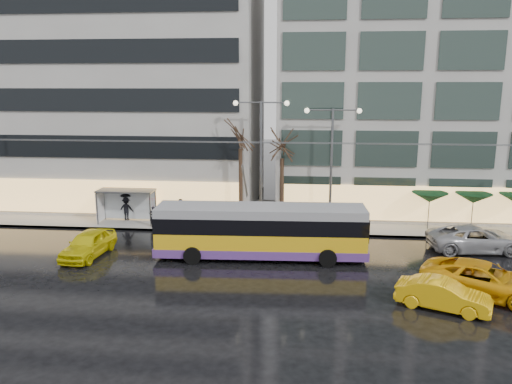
# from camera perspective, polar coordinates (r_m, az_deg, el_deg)

# --- Properties ---
(ground) EXTENTS (140.00, 140.00, 0.00)m
(ground) POSITION_cam_1_polar(r_m,az_deg,el_deg) (27.00, -5.74, -10.29)
(ground) COLOR black
(ground) RESTS_ON ground
(sidewalk) EXTENTS (80.00, 10.00, 0.15)m
(sidewalk) POSITION_cam_1_polar(r_m,az_deg,el_deg) (39.89, 0.95, -2.62)
(sidewalk) COLOR gray
(sidewalk) RESTS_ON ground
(kerb) EXTENTS (80.00, 0.10, 0.15)m
(kerb) POSITION_cam_1_polar(r_m,az_deg,el_deg) (35.15, 0.31, -4.69)
(kerb) COLOR slate
(kerb) RESTS_ON ground
(building_left) EXTENTS (34.00, 14.00, 22.00)m
(building_left) POSITION_cam_1_polar(r_m,az_deg,el_deg) (48.25, -20.87, 12.47)
(building_left) COLOR #9E9C97
(building_left) RESTS_ON sidewalk
(building_right) EXTENTS (32.00, 14.00, 25.00)m
(building_right) POSITION_cam_1_polar(r_m,az_deg,el_deg) (45.70, 24.05, 14.16)
(building_right) COLOR #9E9C97
(building_right) RESTS_ON sidewalk
(trolleybus) EXTENTS (12.62, 5.03, 5.81)m
(trolleybus) POSITION_cam_1_polar(r_m,az_deg,el_deg) (30.02, 0.53, -4.69)
(trolleybus) COLOR gold
(trolleybus) RESTS_ON ground
(catenary) EXTENTS (42.24, 5.12, 7.00)m
(catenary) POSITION_cam_1_polar(r_m,az_deg,el_deg) (33.18, -1.57, 1.72)
(catenary) COLOR #595B60
(catenary) RESTS_ON ground
(bus_shelter) EXTENTS (4.20, 1.60, 2.51)m
(bus_shelter) POSITION_cam_1_polar(r_m,az_deg,el_deg) (38.51, -15.04, -0.71)
(bus_shelter) COLOR #595B60
(bus_shelter) RESTS_ON sidewalk
(street_lamp_near) EXTENTS (3.96, 0.36, 9.03)m
(street_lamp_near) POSITION_cam_1_polar(r_m,az_deg,el_deg) (35.63, 0.57, 5.28)
(street_lamp_near) COLOR #595B60
(street_lamp_near) RESTS_ON sidewalk
(street_lamp_far) EXTENTS (3.96, 0.36, 8.53)m
(street_lamp_far) POSITION_cam_1_polar(r_m,az_deg,el_deg) (35.59, 8.65, 4.68)
(street_lamp_far) COLOR #595B60
(street_lamp_far) RESTS_ON sidewalk
(tree_a) EXTENTS (3.20, 3.20, 8.40)m
(tree_a) POSITION_cam_1_polar(r_m,az_deg,el_deg) (35.87, -1.80, 7.08)
(tree_a) COLOR black
(tree_a) RESTS_ON sidewalk
(tree_b) EXTENTS (3.20, 3.20, 7.70)m
(tree_b) POSITION_cam_1_polar(r_m,az_deg,el_deg) (35.88, 3.03, 5.97)
(tree_b) COLOR black
(tree_b) RESTS_ON sidewalk
(parasol_a) EXTENTS (2.50, 2.50, 2.65)m
(parasol_a) POSITION_cam_1_polar(r_m,az_deg,el_deg) (37.40, 19.23, -0.59)
(parasol_a) COLOR #595B60
(parasol_a) RESTS_ON sidewalk
(parasol_b) EXTENTS (2.50, 2.50, 2.65)m
(parasol_b) POSITION_cam_1_polar(r_m,az_deg,el_deg) (38.24, 23.60, -0.67)
(parasol_b) COLOR #595B60
(parasol_b) RESTS_ON sidewalk
(taxi_a) EXTENTS (2.30, 4.81, 1.59)m
(taxi_a) POSITION_cam_1_polar(r_m,az_deg,el_deg) (32.17, -18.62, -5.64)
(taxi_a) COLOR #D7CA0B
(taxi_a) RESTS_ON ground
(taxi_b) EXTENTS (4.50, 3.02, 1.40)m
(taxi_b) POSITION_cam_1_polar(r_m,az_deg,el_deg) (25.30, 20.60, -10.93)
(taxi_b) COLOR yellow
(taxi_b) RESTS_ON ground
(taxi_c) EXTENTS (6.54, 5.18, 1.65)m
(taxi_c) POSITION_cam_1_polar(r_m,az_deg,el_deg) (27.52, 24.59, -9.09)
(taxi_c) COLOR #EFA60C
(taxi_c) RESTS_ON ground
(sedan_silver) EXTENTS (6.04, 3.19, 1.62)m
(sedan_silver) POSITION_cam_1_polar(r_m,az_deg,el_deg) (34.32, 23.80, -4.91)
(sedan_silver) COLOR #A0A0A5
(sedan_silver) RESTS_ON ground
(pedestrian_a) EXTENTS (1.26, 1.27, 2.19)m
(pedestrian_a) POSITION_cam_1_polar(r_m,az_deg,el_deg) (36.68, -11.69, -1.71)
(pedestrian_a) COLOR black
(pedestrian_a) RESTS_ON sidewalk
(pedestrian_b) EXTENTS (1.06, 1.01, 1.73)m
(pedestrian_b) POSITION_cam_1_polar(r_m,az_deg,el_deg) (38.02, -8.66, -2.05)
(pedestrian_b) COLOR black
(pedestrian_b) RESTS_ON sidewalk
(pedestrian_c) EXTENTS (1.19, 0.87, 2.11)m
(pedestrian_c) POSITION_cam_1_polar(r_m,az_deg,el_deg) (39.10, -14.59, -1.53)
(pedestrian_c) COLOR black
(pedestrian_c) RESTS_ON sidewalk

